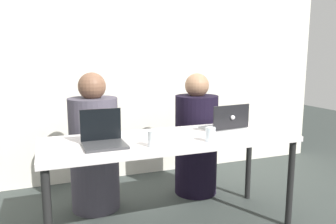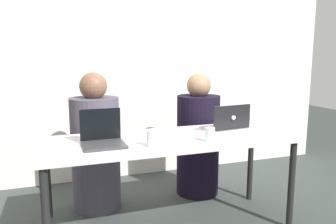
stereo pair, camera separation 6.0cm
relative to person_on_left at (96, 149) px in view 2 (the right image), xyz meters
name	(u,v)px [view 2 (the right image)]	position (x,y,z in m)	size (l,w,h in m)	color
back_wall	(130,61)	(0.49, 0.74, 0.75)	(4.91, 0.10, 2.58)	silver
desk	(171,146)	(0.49, -0.59, 0.14)	(1.89, 0.67, 0.74)	silver
person_on_left	(96,149)	(0.00, 0.00, 0.00)	(0.52, 0.52, 1.21)	#433F4C
person_on_right	(198,141)	(0.98, 0.00, -0.01)	(0.46, 0.46, 1.19)	black
laptop_front_left	(103,137)	(-0.02, -0.64, 0.26)	(0.29, 0.28, 0.24)	#343537
laptop_back_right	(227,124)	(1.01, -0.51, 0.25)	(0.38, 0.27, 0.21)	#AFB3B3
water_glass_right	(210,136)	(0.70, -0.81, 0.25)	(0.07, 0.07, 0.10)	silver
water_glass_left	(152,140)	(0.28, -0.80, 0.25)	(0.07, 0.07, 0.11)	white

